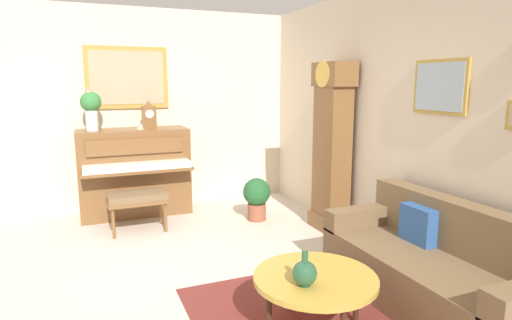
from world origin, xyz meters
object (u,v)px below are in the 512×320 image
Objects in this scene: piano_bench at (137,199)px; mantel_clock at (149,116)px; teacup at (140,127)px; piano at (135,171)px; potted_plant at (257,196)px; green_jug at (305,273)px; couch at (434,269)px; flower_vase at (91,106)px; grandfather_clock at (332,152)px; coffee_table at (315,280)px.

piano_bench is 1.23m from mantel_clock.
teacup is at bearing -65.95° from mantel_clock.
piano is 0.76m from piano_bench.
potted_plant is (0.89, 1.20, -1.02)m from mantel_clock.
potted_plant is at bearing 84.08° from piano_bench.
teacup is 3.60m from green_jug.
flower_vase reaches higher than couch.
grandfather_clock is 3.10m from flower_vase.
piano reaches higher than couch.
teacup reaches higher than piano.
green_jug is at bearing -86.35° from couch.
green_jug is (3.55, 0.45, -0.81)m from mantel_clock.
mantel_clock reaches higher than green_jug.
potted_plant reaches higher than coffee_table.
grandfather_clock reaches higher than potted_plant.
potted_plant reaches higher than piano_bench.
flower_vase reaches higher than coffee_table.
flower_vase is (-3.45, -1.31, 1.07)m from coffee_table.
piano is 3.79× the size of mantel_clock.
coffee_table is 3.84m from flower_vase.
green_jug is (2.00, -1.46, -0.43)m from grandfather_clock.
green_jug is (3.49, 0.58, -0.66)m from teacup.
green_jug is 0.43× the size of potted_plant.
piano is 2.48× the size of flower_vase.
flower_vase is at bearing -114.78° from potted_plant.
flower_vase is 3.85m from green_jug.
mantel_clock reaches higher than teacup.
green_jug reaches higher than coffee_table.
potted_plant is (0.16, 1.50, -0.08)m from piano_bench.
flower_vase is (-1.55, -2.63, 0.52)m from grandfather_clock.
coffee_table is 2.63m from potted_plant.
couch is at bearing 10.45° from potted_plant.
green_jug is (2.81, 0.74, 0.13)m from piano_bench.
couch is at bearing 35.80° from piano_bench.
piano is at bearing -169.26° from green_jug.
teacup is (0.06, 0.10, 0.60)m from piano.
grandfather_clock reaches higher than piano.
couch reaches higher than coffee_table.
potted_plant is at bearing 65.22° from flower_vase.
flower_vase is at bearing -159.16° from coffee_table.
teacup is (-3.39, -0.72, 0.78)m from coffee_table.
potted_plant is (0.89, 1.93, -1.16)m from flower_vase.
coffee_table is (3.45, 0.81, -0.18)m from piano.
mantel_clock is 0.21m from teacup.
coffee_table is 3.55m from teacup.
piano_bench is 2.41m from grandfather_clock.
teacup is (0.06, 0.59, -0.29)m from flower_vase.
grandfather_clock reaches higher than piano_bench.
piano is at bearing -90.43° from mantel_clock.
potted_plant is at bearing -169.55° from couch.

